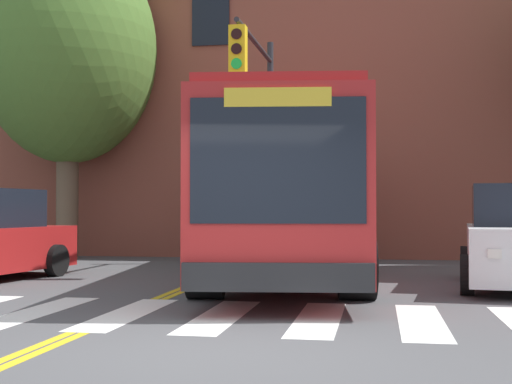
{
  "coord_description": "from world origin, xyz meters",
  "views": [
    {
      "loc": [
        1.51,
        -7.0,
        1.39
      ],
      "look_at": [
        -0.78,
        6.4,
        1.72
      ],
      "focal_mm": 50.0,
      "sensor_mm": 36.0,
      "label": 1
    }
  ],
  "objects_px": {
    "car_grey_behind_bus": "(282,217)",
    "street_tree_curbside_small": "(68,51)",
    "traffic_light_overhead": "(258,104)",
    "city_bus": "(284,194)"
  },
  "relations": [
    {
      "from": "car_grey_behind_bus",
      "to": "street_tree_curbside_small",
      "type": "relative_size",
      "value": 0.57
    },
    {
      "from": "traffic_light_overhead",
      "to": "street_tree_curbside_small",
      "type": "bearing_deg",
      "value": 157.61
    },
    {
      "from": "city_bus",
      "to": "traffic_light_overhead",
      "type": "relative_size",
      "value": 2.03
    },
    {
      "from": "city_bus",
      "to": "traffic_light_overhead",
      "type": "height_order",
      "value": "traffic_light_overhead"
    },
    {
      "from": "car_grey_behind_bus",
      "to": "street_tree_curbside_small",
      "type": "bearing_deg",
      "value": -141.0
    },
    {
      "from": "city_bus",
      "to": "traffic_light_overhead",
      "type": "distance_m",
      "value": 3.06
    },
    {
      "from": "city_bus",
      "to": "car_grey_behind_bus",
      "type": "xyz_separation_m",
      "value": [
        -1.22,
        8.88,
        -0.58
      ]
    },
    {
      "from": "car_grey_behind_bus",
      "to": "city_bus",
      "type": "bearing_deg",
      "value": -82.17
    },
    {
      "from": "city_bus",
      "to": "street_tree_curbside_small",
      "type": "height_order",
      "value": "street_tree_curbside_small"
    },
    {
      "from": "car_grey_behind_bus",
      "to": "street_tree_curbside_small",
      "type": "height_order",
      "value": "street_tree_curbside_small"
    }
  ]
}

